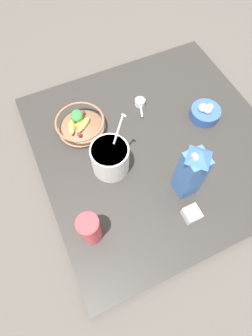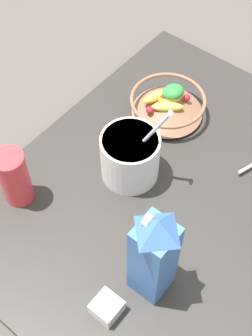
{
  "view_description": "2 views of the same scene",
  "coord_description": "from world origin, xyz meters",
  "px_view_note": "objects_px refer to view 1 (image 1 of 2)",
  "views": [
    {
      "loc": [
        0.47,
        -0.35,
        0.93
      ],
      "look_at": [
        0.07,
        -0.17,
        0.08
      ],
      "focal_mm": 28.0,
      "sensor_mm": 36.0,
      "label": 1
    },
    {
      "loc": [
        0.54,
        0.2,
        0.97
      ],
      "look_at": [
        0.06,
        -0.19,
        0.11
      ],
      "focal_mm": 50.0,
      "sensor_mm": 36.0,
      "label": 2
    }
  ],
  "objects_px": {
    "fruit_bowl": "(80,124)",
    "garlic_bowl": "(205,113)",
    "milk_carton": "(192,172)",
    "spice_jar": "(191,214)",
    "drinking_cup": "(90,229)",
    "yogurt_tub": "(110,158)"
  },
  "relations": [
    {
      "from": "drinking_cup",
      "to": "spice_jar",
      "type": "distance_m",
      "value": 0.35
    },
    {
      "from": "yogurt_tub",
      "to": "garlic_bowl",
      "type": "xyz_separation_m",
      "value": [
        -0.06,
        0.46,
        -0.04
      ]
    },
    {
      "from": "garlic_bowl",
      "to": "fruit_bowl",
      "type": "bearing_deg",
      "value": -107.41
    },
    {
      "from": "fruit_bowl",
      "to": "garlic_bowl",
      "type": "distance_m",
      "value": 0.52
    },
    {
      "from": "milk_carton",
      "to": "garlic_bowl",
      "type": "distance_m",
      "value": 0.37
    },
    {
      "from": "milk_carton",
      "to": "drinking_cup",
      "type": "distance_m",
      "value": 0.38
    },
    {
      "from": "drinking_cup",
      "to": "milk_carton",
      "type": "bearing_deg",
      "value": 93.38
    },
    {
      "from": "milk_carton",
      "to": "spice_jar",
      "type": "distance_m",
      "value": 0.16
    },
    {
      "from": "milk_carton",
      "to": "spice_jar",
      "type": "relative_size",
      "value": 4.88
    },
    {
      "from": "garlic_bowl",
      "to": "spice_jar",
      "type": "bearing_deg",
      "value": -38.17
    },
    {
      "from": "milk_carton",
      "to": "garlic_bowl",
      "type": "height_order",
      "value": "milk_carton"
    },
    {
      "from": "drinking_cup",
      "to": "yogurt_tub",
      "type": "bearing_deg",
      "value": 143.38
    },
    {
      "from": "spice_jar",
      "to": "drinking_cup",
      "type": "bearing_deg",
      "value": -103.53
    },
    {
      "from": "spice_jar",
      "to": "garlic_bowl",
      "type": "relative_size",
      "value": 0.44
    },
    {
      "from": "fruit_bowl",
      "to": "milk_carton",
      "type": "xyz_separation_m",
      "value": [
        0.41,
        0.25,
        0.1
      ]
    },
    {
      "from": "spice_jar",
      "to": "garlic_bowl",
      "type": "height_order",
      "value": "garlic_bowl"
    },
    {
      "from": "drinking_cup",
      "to": "garlic_bowl",
      "type": "relative_size",
      "value": 1.22
    },
    {
      "from": "fruit_bowl",
      "to": "drinking_cup",
      "type": "bearing_deg",
      "value": -15.19
    },
    {
      "from": "garlic_bowl",
      "to": "drinking_cup",
      "type": "bearing_deg",
      "value": -66.14
    },
    {
      "from": "fruit_bowl",
      "to": "garlic_bowl",
      "type": "xyz_separation_m",
      "value": [
        0.16,
        0.5,
        -0.01
      ]
    },
    {
      "from": "milk_carton",
      "to": "spice_jar",
      "type": "xyz_separation_m",
      "value": [
        0.1,
        -0.03,
        -0.12
      ]
    },
    {
      "from": "fruit_bowl",
      "to": "drinking_cup",
      "type": "relative_size",
      "value": 1.32
    }
  ]
}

